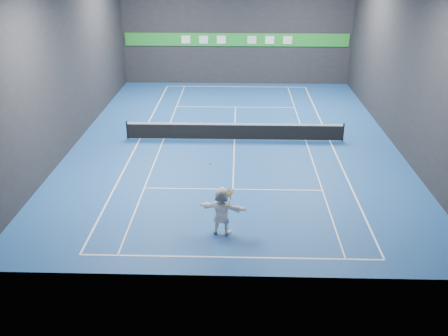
{
  "coord_description": "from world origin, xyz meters",
  "views": [
    {
      "loc": [
        0.2,
        -26.97,
        10.26
      ],
      "look_at": [
        -0.38,
        -7.37,
        1.5
      ],
      "focal_mm": 40.0,
      "sensor_mm": 36.0,
      "label": 1
    }
  ],
  "objects_px": {
    "tennis_net": "(235,131)",
    "tennis_racket": "(230,194)",
    "player": "(222,211)",
    "tennis_ball": "(210,164)"
  },
  "relations": [
    {
      "from": "tennis_net",
      "to": "tennis_racket",
      "type": "distance_m",
      "value": 10.25
    },
    {
      "from": "tennis_net",
      "to": "tennis_racket",
      "type": "relative_size",
      "value": 17.47
    },
    {
      "from": "player",
      "to": "tennis_ball",
      "type": "bearing_deg",
      "value": 14.29
    },
    {
      "from": "player",
      "to": "tennis_ball",
      "type": "xyz_separation_m",
      "value": [
        -0.42,
        -0.02,
        1.98
      ]
    },
    {
      "from": "player",
      "to": "tennis_racket",
      "type": "height_order",
      "value": "player"
    },
    {
      "from": "tennis_ball",
      "to": "tennis_net",
      "type": "xyz_separation_m",
      "value": [
        0.8,
        10.25,
        -2.42
      ]
    },
    {
      "from": "tennis_ball",
      "to": "tennis_racket",
      "type": "height_order",
      "value": "tennis_ball"
    },
    {
      "from": "tennis_racket",
      "to": "player",
      "type": "bearing_deg",
      "value": -170.74
    },
    {
      "from": "player",
      "to": "tennis_net",
      "type": "bearing_deg",
      "value": -80.18
    },
    {
      "from": "tennis_net",
      "to": "tennis_racket",
      "type": "xyz_separation_m",
      "value": [
        -0.09,
        -10.18,
        1.16
      ]
    }
  ]
}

